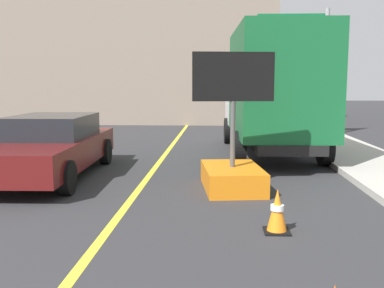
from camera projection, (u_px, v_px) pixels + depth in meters
lane_center_stripe at (96, 245)px, 5.77m from camera, size 0.14×36.00×0.01m
arrow_board_trailer at (232, 165)px, 8.85m from camera, size 1.60×1.92×2.70m
box_truck at (272, 90)px, 13.01m from camera, size 2.70×6.91×3.57m
pickup_car at (50, 146)px, 10.06m from camera, size 2.13×5.08×1.38m
highway_guide_sign at (306, 50)px, 17.37m from camera, size 2.79×0.19×5.00m
far_building_block at (125, 37)px, 26.02m from camera, size 16.96×7.60×9.72m
traffic_cone_mid_lane at (277, 211)px, 6.25m from camera, size 0.36×0.36×0.63m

